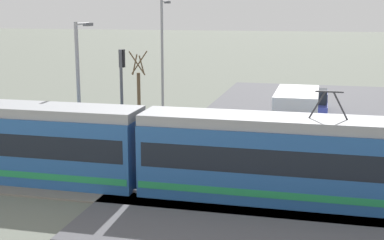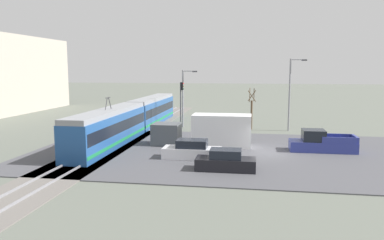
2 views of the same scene
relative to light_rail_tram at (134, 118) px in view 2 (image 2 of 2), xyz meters
name	(u,v)px [view 2 (image 2 of 2)]	position (x,y,z in m)	size (l,w,h in m)	color
ground_plane	(267,154)	(-8.74, -14.78, -1.79)	(320.00, 320.00, 0.00)	#60665B
road_surface	(267,154)	(-8.74, -14.78, -1.75)	(20.14, 41.53, 0.08)	#4C4C51
rail_bed	(106,148)	(-8.74, 0.00, -1.74)	(75.10, 4.40, 0.22)	slate
light_rail_tram	(134,118)	(0.00, 0.00, 0.00)	(31.30, 2.54, 4.66)	#235193
box_truck	(208,131)	(-6.21, -9.31, -0.31)	(2.51, 9.46, 3.03)	#4C5156
pickup_truck	(321,143)	(-7.08, -19.58, -0.98)	(2.09, 5.72, 1.94)	navy
sedan_car_0	(226,161)	(-14.72, -11.58, -1.08)	(1.76, 4.35, 1.54)	black
sedan_car_1	(192,151)	(-11.53, -8.59, -1.07)	(1.82, 4.78, 1.56)	silver
traffic_light_pole	(181,100)	(2.79, -5.00, 1.94)	(0.28, 0.47, 5.82)	#47474C
street_tree	(252,111)	(4.81, -13.39, 0.52)	(1.20, 1.00, 5.09)	brown
street_lamp_near_crossing	(185,94)	(5.20, -4.97, 2.45)	(0.36, 1.95, 7.26)	gray
street_lamp_mid_block	(291,90)	(4.40, -18.00, 3.14)	(0.36, 1.95, 8.60)	gray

